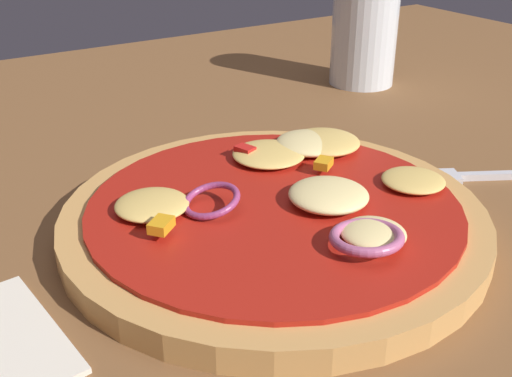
% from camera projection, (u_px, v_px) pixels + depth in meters
% --- Properties ---
extents(dining_table, '(1.17, 0.97, 0.04)m').
position_uv_depth(dining_table, '(320.00, 221.00, 0.43)').
color(dining_table, brown).
rests_on(dining_table, ground).
extents(pizza, '(0.26, 0.26, 0.03)m').
position_uv_depth(pizza, '(277.00, 212.00, 0.38)').
color(pizza, tan).
rests_on(pizza, dining_table).
extents(fork, '(0.17, 0.10, 0.01)m').
position_uv_depth(fork, '(495.00, 176.00, 0.45)').
color(fork, silver).
rests_on(fork, dining_table).
extents(beer_glass, '(0.07, 0.07, 0.11)m').
position_uv_depth(beer_glass, '(364.00, 34.00, 0.63)').
color(beer_glass, silver).
rests_on(beer_glass, dining_table).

